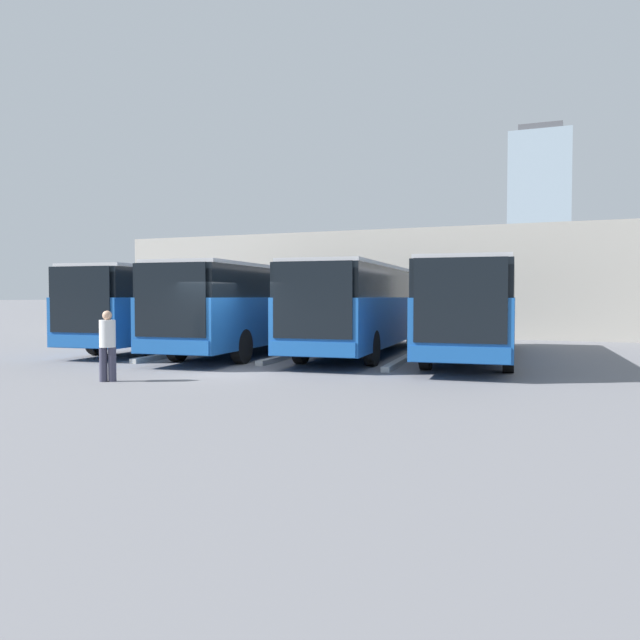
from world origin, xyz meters
TOP-DOWN VIEW (x-y plane):
  - ground_plane at (0.00, 0.00)m, footprint 600.00×600.00m
  - bus_0 at (-5.95, -6.25)m, footprint 3.45×12.39m
  - curb_divider_0 at (-3.96, -4.44)m, footprint 0.70×6.27m
  - bus_1 at (-1.98, -6.42)m, footprint 3.45×12.39m
  - curb_divider_1 at (0.00, -4.61)m, footprint 0.70×6.27m
  - bus_2 at (1.98, -5.55)m, footprint 3.45×12.39m
  - curb_divider_2 at (3.96, -3.74)m, footprint 0.70×6.27m
  - bus_3 at (5.94, -6.36)m, footprint 3.45×12.39m
  - pedestrian at (1.67, 2.92)m, footprint 0.52×0.52m
  - station_building at (0.00, -23.20)m, footprint 31.80×16.74m
  - office_tower at (-0.49, -192.05)m, footprint 18.27×18.27m

SIDE VIEW (x-z plane):
  - ground_plane at x=0.00m, z-range 0.00..0.00m
  - curb_divider_0 at x=-3.96m, z-range 0.00..0.15m
  - curb_divider_1 at x=0.00m, z-range 0.00..0.15m
  - curb_divider_2 at x=3.96m, z-range 0.00..0.15m
  - pedestrian at x=1.67m, z-range 0.07..1.81m
  - bus_0 at x=-5.95m, z-range 0.19..3.36m
  - bus_1 at x=-1.98m, z-range 0.19..3.36m
  - bus_2 at x=1.98m, z-range 0.19..3.36m
  - bus_3 at x=5.94m, z-range 0.19..3.36m
  - station_building at x=0.00m, z-range 0.02..5.63m
  - office_tower at x=-0.49m, z-range -0.60..53.95m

